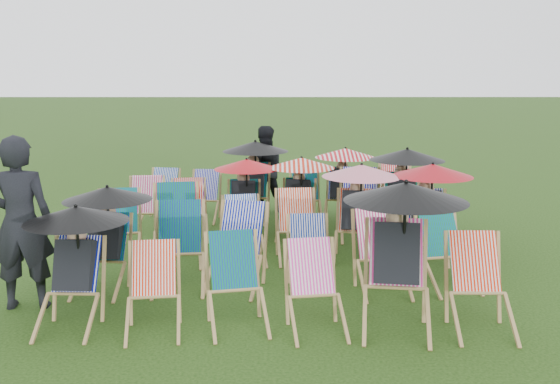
{
  "coord_description": "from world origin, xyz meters",
  "views": [
    {
      "loc": [
        0.05,
        -8.09,
        2.55
      ],
      "look_at": [
        0.07,
        0.22,
        0.9
      ],
      "focal_mm": 40.0,
      "sensor_mm": 36.0,
      "label": 1
    }
  ],
  "objects_px": {
    "deckchair_29": "(395,193)",
    "person_left": "(20,223)",
    "deckchair_5": "(481,286)",
    "deckchair_0": "(72,265)",
    "person_rear": "(264,169)"
  },
  "relations": [
    {
      "from": "deckchair_29",
      "to": "person_left",
      "type": "xyz_separation_m",
      "value": [
        -4.73,
        -4.02,
        0.48
      ]
    },
    {
      "from": "deckchair_5",
      "to": "deckchair_29",
      "type": "relative_size",
      "value": 0.99
    },
    {
      "from": "deckchair_0",
      "to": "deckchair_29",
      "type": "height_order",
      "value": "deckchair_0"
    },
    {
      "from": "person_rear",
      "to": "deckchair_0",
      "type": "bearing_deg",
      "value": 63.66
    },
    {
      "from": "deckchair_0",
      "to": "deckchair_29",
      "type": "relative_size",
      "value": 1.31
    },
    {
      "from": "person_rear",
      "to": "deckchair_29",
      "type": "bearing_deg",
      "value": 155.93
    },
    {
      "from": "deckchair_0",
      "to": "person_rear",
      "type": "height_order",
      "value": "person_rear"
    },
    {
      "from": "deckchair_5",
      "to": "person_left",
      "type": "xyz_separation_m",
      "value": [
        -4.72,
        0.62,
        0.48
      ]
    },
    {
      "from": "deckchair_0",
      "to": "deckchair_5",
      "type": "xyz_separation_m",
      "value": [
        4.03,
        -0.11,
        -0.18
      ]
    },
    {
      "from": "person_rear",
      "to": "person_left",
      "type": "bearing_deg",
      "value": 54.75
    },
    {
      "from": "deckchair_0",
      "to": "deckchair_29",
      "type": "xyz_separation_m",
      "value": [
        4.04,
        4.53,
        -0.18
      ]
    },
    {
      "from": "deckchair_5",
      "to": "deckchair_29",
      "type": "height_order",
      "value": "deckchair_29"
    },
    {
      "from": "deckchair_29",
      "to": "person_rear",
      "type": "distance_m",
      "value": 2.38
    },
    {
      "from": "deckchair_0",
      "to": "deckchair_29",
      "type": "bearing_deg",
      "value": 50.08
    },
    {
      "from": "deckchair_29",
      "to": "person_rear",
      "type": "relative_size",
      "value": 0.6
    }
  ]
}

